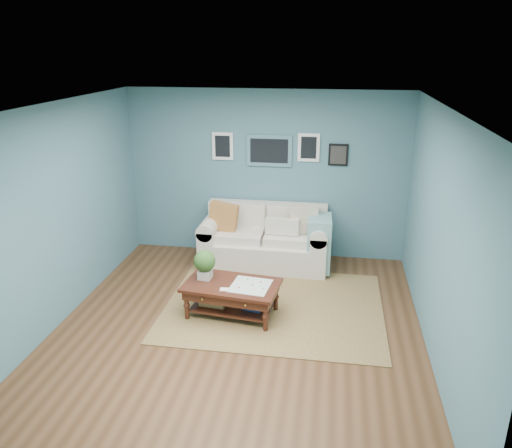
# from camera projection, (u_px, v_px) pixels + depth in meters

# --- Properties ---
(room_shell) EXTENTS (5.00, 5.02, 2.70)m
(room_shell) POSITION_uv_depth(u_px,v_px,m) (237.00, 225.00, 5.76)
(room_shell) COLOR brown
(room_shell) RESTS_ON ground
(area_rug) EXTENTS (2.88, 2.31, 0.01)m
(area_rug) POSITION_uv_depth(u_px,v_px,m) (274.00, 306.00, 6.72)
(area_rug) COLOR brown
(area_rug) RESTS_ON ground
(loveseat) EXTENTS (2.03, 0.92, 1.04)m
(loveseat) POSITION_uv_depth(u_px,v_px,m) (270.00, 239.00, 7.89)
(loveseat) COLOR beige
(loveseat) RESTS_ON ground
(coffee_table) EXTENTS (1.27, 0.84, 0.84)m
(coffee_table) POSITION_uv_depth(u_px,v_px,m) (227.00, 288.00, 6.42)
(coffee_table) COLOR #33170F
(coffee_table) RESTS_ON ground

